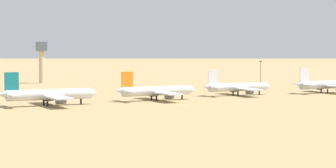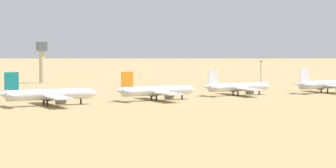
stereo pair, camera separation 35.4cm
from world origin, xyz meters
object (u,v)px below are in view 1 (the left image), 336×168
parked_jet_orange_4 (156,91)px  control_tower (42,58)px  parked_jet_white_5 (237,87)px  light_pole_west (261,70)px  parked_jet_white_6 (326,85)px  parked_jet_teal_3 (48,95)px

parked_jet_orange_4 → control_tower: control_tower is taller
parked_jet_white_5 → light_pole_west: light_pole_west is taller
parked_jet_orange_4 → light_pole_west: size_ratio=2.91×
parked_jet_white_6 → control_tower: bearing=124.5°
control_tower → light_pole_west: (119.39, -50.95, -7.06)m
parked_jet_white_5 → parked_jet_teal_3: bearing=-171.2°
control_tower → light_pole_west: bearing=-23.1°
parked_jet_orange_4 → parked_jet_teal_3: bearing=-176.8°
light_pole_west → parked_jet_orange_4: bearing=-142.7°
parked_jet_teal_3 → control_tower: size_ratio=1.63×
parked_jet_teal_3 → control_tower: (44.12, 141.44, 10.30)m
control_tower → light_pole_west: control_tower is taller
parked_jet_white_5 → light_pole_west: 109.07m
parked_jet_white_6 → control_tower: size_ratio=1.51×
parked_jet_teal_3 → parked_jet_orange_4: 46.99m
parked_jet_teal_3 → parked_jet_white_6: size_ratio=1.08×
parked_jet_teal_3 → parked_jet_orange_4: bearing=4.5°
parked_jet_teal_3 → light_pole_west: parked_jet_teal_3 is taller
parked_jet_white_5 → light_pole_west: size_ratio=2.78×
light_pole_west → parked_jet_teal_3: bearing=-151.0°
parked_jet_white_5 → light_pole_west: (71.79, 82.03, 3.69)m
parked_jet_orange_4 → parked_jet_white_5: (44.76, 6.80, -0.18)m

